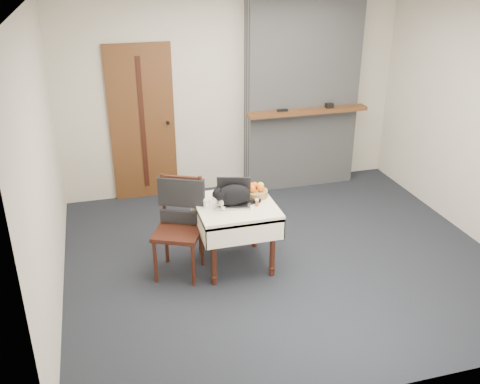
{
  "coord_description": "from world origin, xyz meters",
  "views": [
    {
      "loc": [
        -1.75,
        -4.64,
        3.02
      ],
      "look_at": [
        -0.48,
        -0.06,
        0.85
      ],
      "focal_mm": 40.0,
      "sensor_mm": 36.0,
      "label": 1
    }
  ],
  "objects_px": {
    "side_table": "(235,214)",
    "cat": "(234,195)",
    "cream_jar": "(207,203)",
    "pill_bottle": "(257,202)",
    "chair": "(180,212)",
    "door": "(142,124)",
    "laptop": "(234,197)",
    "fruit_basket": "(256,191)"
  },
  "relations": [
    {
      "from": "cream_jar",
      "to": "cat",
      "type": "bearing_deg",
      "value": -7.22
    },
    {
      "from": "pill_bottle",
      "to": "chair",
      "type": "bearing_deg",
      "value": 166.6
    },
    {
      "from": "cream_jar",
      "to": "pill_bottle",
      "type": "height_order",
      "value": "cream_jar"
    },
    {
      "from": "chair",
      "to": "side_table",
      "type": "bearing_deg",
      "value": 17.14
    },
    {
      "from": "laptop",
      "to": "side_table",
      "type": "bearing_deg",
      "value": -59.4
    },
    {
      "from": "side_table",
      "to": "cat",
      "type": "bearing_deg",
      "value": -135.66
    },
    {
      "from": "laptop",
      "to": "chair",
      "type": "bearing_deg",
      "value": -168.14
    },
    {
      "from": "side_table",
      "to": "fruit_basket",
      "type": "relative_size",
      "value": 3.2
    },
    {
      "from": "cream_jar",
      "to": "chair",
      "type": "height_order",
      "value": "chair"
    },
    {
      "from": "side_table",
      "to": "pill_bottle",
      "type": "bearing_deg",
      "value": -27.6
    },
    {
      "from": "side_table",
      "to": "cream_jar",
      "type": "distance_m",
      "value": 0.33
    },
    {
      "from": "fruit_basket",
      "to": "door",
      "type": "bearing_deg",
      "value": 116.82
    },
    {
      "from": "pill_bottle",
      "to": "fruit_basket",
      "type": "bearing_deg",
      "value": 75.33
    },
    {
      "from": "door",
      "to": "fruit_basket",
      "type": "relative_size",
      "value": 8.21
    },
    {
      "from": "door",
      "to": "side_table",
      "type": "xyz_separation_m",
      "value": [
        0.69,
        -1.98,
        -0.41
      ]
    },
    {
      "from": "laptop",
      "to": "cream_jar",
      "type": "bearing_deg",
      "value": -159.94
    },
    {
      "from": "side_table",
      "to": "laptop",
      "type": "xyz_separation_m",
      "value": [
        -0.01,
        0.03,
        0.18
      ]
    },
    {
      "from": "cream_jar",
      "to": "chair",
      "type": "distance_m",
      "value": 0.28
    },
    {
      "from": "pill_bottle",
      "to": "door",
      "type": "bearing_deg",
      "value": 112.96
    },
    {
      "from": "door",
      "to": "chair",
      "type": "xyz_separation_m",
      "value": [
        0.14,
        -1.9,
        -0.36
      ]
    },
    {
      "from": "door",
      "to": "fruit_basket",
      "type": "xyz_separation_m",
      "value": [
        0.94,
        -1.86,
        -0.24
      ]
    },
    {
      "from": "side_table",
      "to": "fruit_basket",
      "type": "bearing_deg",
      "value": 25.9
    },
    {
      "from": "cat",
      "to": "cream_jar",
      "type": "relative_size",
      "value": 6.54
    },
    {
      "from": "cat",
      "to": "pill_bottle",
      "type": "xyz_separation_m",
      "value": [
        0.21,
        -0.08,
        -0.07
      ]
    },
    {
      "from": "cream_jar",
      "to": "door",
      "type": "bearing_deg",
      "value": 101.56
    },
    {
      "from": "pill_bottle",
      "to": "cream_jar",
      "type": "bearing_deg",
      "value": 166.44
    },
    {
      "from": "cat",
      "to": "pill_bottle",
      "type": "bearing_deg",
      "value": -38.97
    },
    {
      "from": "cat",
      "to": "chair",
      "type": "height_order",
      "value": "chair"
    },
    {
      "from": "door",
      "to": "chair",
      "type": "bearing_deg",
      "value": -85.74
    },
    {
      "from": "laptop",
      "to": "cat",
      "type": "xyz_separation_m",
      "value": [
        -0.01,
        -0.05,
        0.04
      ]
    },
    {
      "from": "cream_jar",
      "to": "fruit_basket",
      "type": "bearing_deg",
      "value": 11.21
    },
    {
      "from": "cream_jar",
      "to": "pill_bottle",
      "type": "distance_m",
      "value": 0.49
    },
    {
      "from": "laptop",
      "to": "chair",
      "type": "distance_m",
      "value": 0.55
    },
    {
      "from": "pill_bottle",
      "to": "fruit_basket",
      "type": "relative_size",
      "value": 0.31
    },
    {
      "from": "door",
      "to": "laptop",
      "type": "xyz_separation_m",
      "value": [
        0.68,
        -1.95,
        -0.24
      ]
    },
    {
      "from": "laptop",
      "to": "cream_jar",
      "type": "height_order",
      "value": "laptop"
    },
    {
      "from": "side_table",
      "to": "door",
      "type": "bearing_deg",
      "value": 109.18
    },
    {
      "from": "pill_bottle",
      "to": "chair",
      "type": "relative_size",
      "value": 0.07
    },
    {
      "from": "cat",
      "to": "laptop",
      "type": "bearing_deg",
      "value": 60.4
    },
    {
      "from": "side_table",
      "to": "cat",
      "type": "distance_m",
      "value": 0.22
    },
    {
      "from": "door",
      "to": "laptop",
      "type": "height_order",
      "value": "door"
    },
    {
      "from": "side_table",
      "to": "pill_bottle",
      "type": "height_order",
      "value": "pill_bottle"
    }
  ]
}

